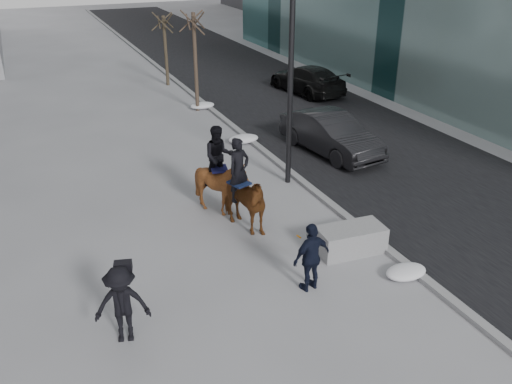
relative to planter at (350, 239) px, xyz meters
name	(u,v)px	position (x,y,z in m)	size (l,w,h in m)	color
ground	(275,262)	(-2.08, 0.31, -0.36)	(120.00, 120.00, 0.00)	gray
road	(318,120)	(4.92, 10.31, -0.35)	(8.00, 90.00, 0.01)	black
curb	(237,130)	(0.92, 10.31, -0.30)	(0.25, 90.00, 0.12)	gray
planter	(350,239)	(0.00, 0.00, 0.00)	(1.78, 0.89, 0.71)	gray
car_near	(331,134)	(3.25, 6.49, 0.42)	(1.64, 4.71, 1.55)	black
car_far	(307,79)	(6.68, 14.65, 0.37)	(2.04, 5.01, 1.45)	black
tree_near	(195,58)	(0.32, 13.93, 2.17)	(1.20, 1.20, 5.05)	#3C2F23
tree_far	(165,47)	(0.32, 19.26, 1.74)	(1.20, 1.20, 4.19)	#352B1F
mounted_left	(241,197)	(-2.19, 2.31, 0.65)	(1.55, 2.29, 2.72)	#523110
mounted_right	(221,180)	(-2.36, 3.49, 0.74)	(1.75, 1.89, 2.73)	#4B260F
feeder	(311,257)	(-1.80, -1.06, 0.52)	(1.09, 0.94, 1.75)	black
camera_crew	(122,304)	(-6.22, -1.08, 0.53)	(1.26, 0.92, 1.75)	black
lamppost	(291,32)	(0.52, 4.74, 4.64)	(0.25, 0.86, 9.09)	black
snow_piles	(252,146)	(0.62, 7.98, -0.20)	(1.26, 16.44, 0.32)	silver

